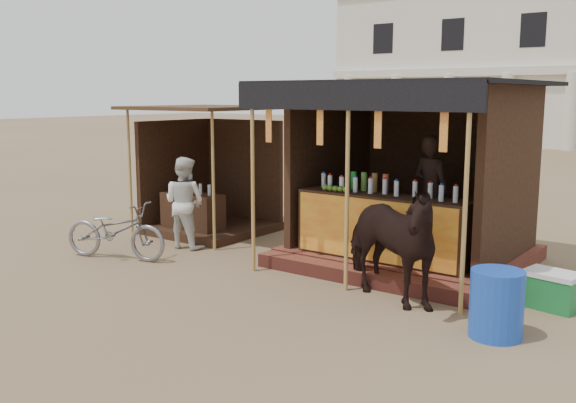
% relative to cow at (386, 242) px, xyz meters
% --- Properties ---
extents(ground, '(120.00, 120.00, 0.00)m').
position_rel_cow_xyz_m(ground, '(-1.65, -1.44, -0.77)').
color(ground, '#846B4C').
rests_on(ground, ground).
extents(main_stall, '(3.60, 3.61, 2.78)m').
position_rel_cow_xyz_m(main_stall, '(-0.63, 1.92, 0.26)').
color(main_stall, brown).
rests_on(main_stall, ground).
extents(secondary_stall, '(2.40, 2.40, 2.38)m').
position_rel_cow_xyz_m(secondary_stall, '(-4.81, 1.79, 0.08)').
color(secondary_stall, '#3B2215').
rests_on(secondary_stall, ground).
extents(cow, '(2.00, 1.43, 1.54)m').
position_rel_cow_xyz_m(cow, '(0.00, 0.00, 0.00)').
color(cow, black).
rests_on(cow, ground).
extents(motorbike, '(1.85, 1.14, 0.92)m').
position_rel_cow_xyz_m(motorbike, '(-4.46, -0.65, -0.31)').
color(motorbike, gray).
rests_on(motorbike, ground).
extents(bystander, '(0.83, 0.69, 1.56)m').
position_rel_cow_xyz_m(bystander, '(-4.13, 0.56, 0.01)').
color(bystander, silver).
rests_on(bystander, ground).
extents(blue_barrel, '(0.72, 0.72, 0.74)m').
position_rel_cow_xyz_m(blue_barrel, '(1.53, -0.36, -0.40)').
color(blue_barrel, blue).
rests_on(blue_barrel, ground).
extents(red_crate, '(0.52, 0.52, 0.29)m').
position_rel_cow_xyz_m(red_crate, '(1.13, 0.56, -0.62)').
color(red_crate, '#A91C2C').
rests_on(red_crate, ground).
extents(cooler, '(0.71, 0.55, 0.46)m').
position_rel_cow_xyz_m(cooler, '(1.76, 0.99, -0.54)').
color(cooler, '#1A7835').
rests_on(cooler, ground).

